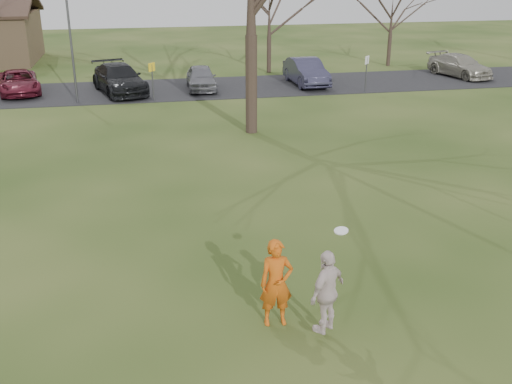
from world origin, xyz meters
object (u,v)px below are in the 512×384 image
at_px(car_4, 201,78).
at_px(lamp_post, 69,26).
at_px(car_7, 460,66).
at_px(catching_play, 327,291).
at_px(player_defender, 276,283).
at_px(car_3, 119,79).
at_px(car_5, 306,72).
at_px(car_2, 19,82).

distance_m(car_4, lamp_post, 7.87).
relative_size(car_7, catching_play, 2.11).
relative_size(player_defender, lamp_post, 0.30).
bearing_deg(catching_play, car_7, 56.39).
relative_size(car_3, lamp_post, 0.87).
height_order(car_5, catching_play, catching_play).
bearing_deg(player_defender, lamp_post, 106.22).
bearing_deg(player_defender, car_7, 56.28).
xyz_separation_m(car_4, lamp_post, (-6.87, -2.07, 3.24)).
distance_m(car_4, car_7, 16.92).
relative_size(car_2, catching_play, 2.05).
height_order(car_4, lamp_post, lamp_post).
height_order(player_defender, car_5, player_defender).
height_order(car_4, car_5, car_5).
bearing_deg(lamp_post, catching_play, -74.14).
bearing_deg(player_defender, catching_play, -37.57).
bearing_deg(catching_play, lamp_post, 105.86).
bearing_deg(lamp_post, car_7, 7.10).
bearing_deg(car_3, car_5, -14.42).
relative_size(player_defender, car_4, 0.47).
distance_m(player_defender, car_7, 31.05).
bearing_deg(car_4, player_defender, -90.70).
distance_m(car_2, car_7, 27.14).
bearing_deg(car_4, catching_play, -88.65).
bearing_deg(lamp_post, car_3, 42.93).
xyz_separation_m(car_3, car_7, (21.55, 0.90, -0.10)).
bearing_deg(car_2, player_defender, -82.36).
bearing_deg(car_5, catching_play, -107.08).
bearing_deg(lamp_post, player_defender, -75.72).
relative_size(car_3, catching_play, 2.42).
relative_size(car_7, lamp_post, 0.76).
xyz_separation_m(car_2, car_7, (27.14, 0.00, 0.05)).
xyz_separation_m(car_5, lamp_post, (-13.25, -2.24, 3.15)).
relative_size(player_defender, car_3, 0.35).
distance_m(car_7, catching_play, 31.15).
distance_m(car_4, catching_play, 25.05).
height_order(player_defender, catching_play, catching_play).
bearing_deg(player_defender, car_3, 100.01).
xyz_separation_m(car_5, car_7, (10.52, 0.72, -0.09)).
bearing_deg(car_3, car_7, -12.97).
xyz_separation_m(car_7, catching_play, (-17.24, -25.94, 0.34)).
distance_m(car_3, catching_play, 25.41).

